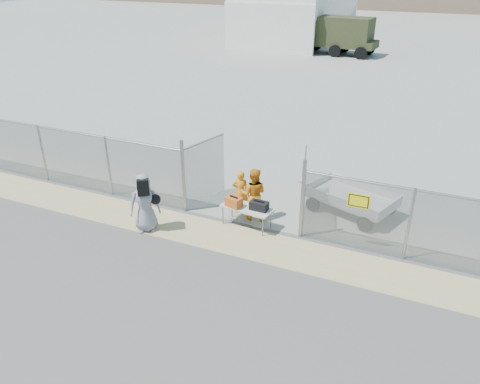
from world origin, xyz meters
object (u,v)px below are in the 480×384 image
at_px(folding_table, 247,217).
at_px(visitor, 145,203).
at_px(utility_trailer, 351,201).
at_px(security_worker_left, 240,192).
at_px(security_worker_right, 254,194).

bearing_deg(folding_table, visitor, -145.20).
bearing_deg(utility_trailer, security_worker_left, -136.27).
xyz_separation_m(security_worker_left, security_worker_right, (0.54, -0.19, 0.12)).
relative_size(security_worker_left, security_worker_right, 0.86).
distance_m(folding_table, visitor, 3.16).
bearing_deg(security_worker_right, visitor, 23.08).
relative_size(security_worker_right, utility_trailer, 0.49).
distance_m(security_worker_left, visitor, 3.11).
height_order(folding_table, security_worker_left, security_worker_left).
bearing_deg(visitor, security_worker_left, 8.75).
distance_m(folding_table, security_worker_right, 0.77).
bearing_deg(folding_table, utility_trailer, 46.20).
distance_m(folding_table, security_worker_left, 1.02).
bearing_deg(security_worker_right, utility_trailer, -161.82).
bearing_deg(utility_trailer, visitor, -126.88).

